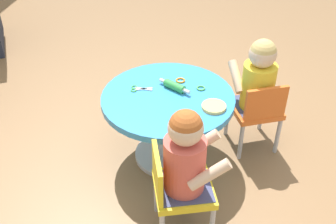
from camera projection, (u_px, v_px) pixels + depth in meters
ground_plane at (168, 156)px, 2.77m from camera, size 10.00×10.00×0.00m
craft_table at (168, 113)px, 2.56m from camera, size 0.81×0.81×0.49m
child_chair_left at (177, 188)px, 2.12m from camera, size 0.37×0.37×0.54m
seated_child_left at (186, 155)px, 1.99m from camera, size 0.36×0.41×0.51m
child_chair_right at (257, 110)px, 2.67m from camera, size 0.39×0.39×0.54m
seated_child_right at (259, 77)px, 2.57m from camera, size 0.42×0.38×0.51m
rolling_pin at (175, 86)px, 2.53m from camera, size 0.14×0.21×0.05m
craft_scissors at (138, 89)px, 2.54m from camera, size 0.08×0.14×0.01m
playdough_blob_0 at (214, 107)px, 2.38m from camera, size 0.14×0.14×0.02m
cookie_cutter_0 at (201, 88)px, 2.54m from camera, size 0.06×0.06×0.01m
cookie_cutter_1 at (180, 80)px, 2.62m from camera, size 0.06×0.06×0.01m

